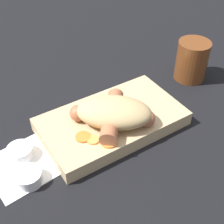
% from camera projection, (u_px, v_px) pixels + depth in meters
% --- Properties ---
extents(ground_plane, '(3.00, 3.00, 0.00)m').
position_uv_depth(ground_plane, '(112.00, 127.00, 0.62)').
color(ground_plane, black).
extents(food_tray, '(0.28, 0.16, 0.03)m').
position_uv_depth(food_tray, '(112.00, 121.00, 0.61)').
color(food_tray, tan).
rests_on(food_tray, ground_plane).
extents(bread_roll, '(0.16, 0.15, 0.05)m').
position_uv_depth(bread_roll, '(114.00, 112.00, 0.58)').
color(bread_roll, tan).
rests_on(bread_roll, food_tray).
extents(sausage, '(0.13, 0.12, 0.03)m').
position_uv_depth(sausage, '(112.00, 116.00, 0.58)').
color(sausage, '#B26642').
rests_on(sausage, food_tray).
extents(pickled_veggies, '(0.06, 0.07, 0.00)m').
position_uv_depth(pickled_veggies, '(96.00, 140.00, 0.55)').
color(pickled_veggies, orange).
rests_on(pickled_veggies, food_tray).
extents(napkin, '(0.13, 0.13, 0.00)m').
position_uv_depth(napkin, '(22.00, 164.00, 0.55)').
color(napkin, white).
rests_on(napkin, ground_plane).
extents(condiment_cup_near, '(0.05, 0.05, 0.02)m').
position_uv_depth(condiment_cup_near, '(20.00, 153.00, 0.56)').
color(condiment_cup_near, white).
rests_on(condiment_cup_near, ground_plane).
extents(condiment_cup_far, '(0.05, 0.05, 0.02)m').
position_uv_depth(condiment_cup_far, '(29.00, 178.00, 0.52)').
color(condiment_cup_far, white).
rests_on(condiment_cup_far, ground_plane).
extents(drink_glass, '(0.07, 0.07, 0.09)m').
position_uv_depth(drink_glass, '(192.00, 60.00, 0.73)').
color(drink_glass, brown).
rests_on(drink_glass, ground_plane).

